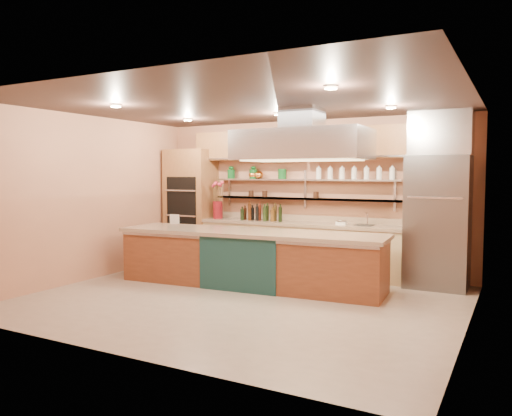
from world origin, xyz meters
The scene contains 21 objects.
floor centered at (0.00, 0.00, -0.01)m, with size 6.00×5.00×0.02m, color gray.
ceiling centered at (0.00, 0.00, 2.80)m, with size 6.00×5.00×0.02m, color black.
wall_back centered at (0.00, 2.50, 1.40)m, with size 6.00×0.04×2.80m, color #B07353.
wall_front centered at (0.00, -2.50, 1.40)m, with size 6.00×0.04×2.80m, color #B07353.
wall_left centered at (-3.00, 0.00, 1.40)m, with size 0.04×5.00×2.80m, color #B07353.
wall_right centered at (3.00, 0.00, 1.40)m, with size 0.04×5.00×2.80m, color #B07353.
oven_stack centered at (-2.45, 2.18, 1.15)m, with size 0.95×0.64×2.30m, color brown.
refrigerator centered at (2.35, 2.14, 1.05)m, with size 0.95×0.72×2.10m, color slate.
back_counter centered at (-0.05, 2.20, 0.47)m, with size 3.84×0.64×0.93m, color tan.
wall_shelf_lower centered at (-0.05, 2.37, 1.35)m, with size 3.60×0.26×0.03m, color #A9ACB0.
wall_shelf_upper centered at (-0.05, 2.37, 1.70)m, with size 3.60×0.26×0.03m, color #A9ACB0.
upper_cabinets centered at (0.00, 2.32, 2.35)m, with size 4.60×0.36×0.55m, color brown.
range_hood centered at (0.57, 0.82, 2.25)m, with size 2.00×1.00×0.45m, color #A9ACB0.
ceiling_downlights centered at (0.00, 0.20, 2.77)m, with size 4.00×2.80×0.02m, color #FFE5A5.
island centered at (-0.33, 0.82, 0.45)m, with size 4.30×0.93×0.90m, color brown.
flower_vase centered at (-1.78, 2.15, 1.10)m, with size 0.19×0.19×0.34m, color maroon.
oil_bottle_cluster centered at (-0.79, 2.15, 1.08)m, with size 0.92×0.26×0.30m, color black.
kitchen_scale centered at (0.76, 2.15, 0.98)m, with size 0.18×0.13×0.10m, color white.
bar_faucet centered at (1.19, 2.25, 1.04)m, with size 0.03×0.03×0.21m, color silver.
copper_kettle centered at (-0.98, 2.37, 1.79)m, with size 0.19×0.19×0.15m, color orange.
green_canister centered at (-0.48, 2.37, 1.81)m, with size 0.16×0.16×0.19m, color #0E4418.
Camera 1 is at (3.51, -6.16, 1.82)m, focal length 35.00 mm.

